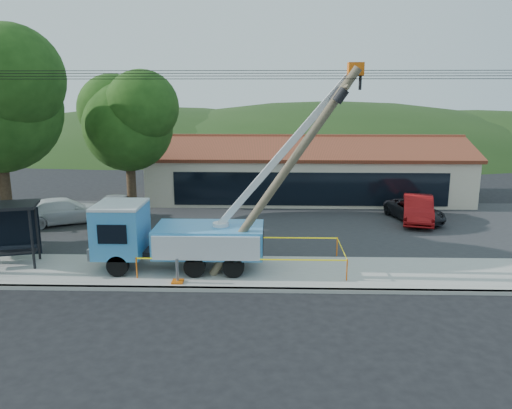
{
  "coord_description": "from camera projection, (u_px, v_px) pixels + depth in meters",
  "views": [
    {
      "loc": [
        1.37,
        -16.27,
        7.7
      ],
      "look_at": [
        0.74,
        5.0,
        2.86
      ],
      "focal_mm": 35.0,
      "sensor_mm": 36.0,
      "label": 1
    }
  ],
  "objects": [
    {
      "name": "ground",
      "position": [
        231.0,
        315.0,
        17.61
      ],
      "size": [
        120.0,
        120.0,
        0.0
      ],
      "primitive_type": "plane",
      "color": "black",
      "rests_on": "ground"
    },
    {
      "name": "curb",
      "position": [
        235.0,
        290.0,
        19.64
      ],
      "size": [
        60.0,
        0.25,
        0.15
      ],
      "primitive_type": "cube",
      "color": "#9B9A91",
      "rests_on": "ground"
    },
    {
      "name": "sidewalk",
      "position": [
        238.0,
        272.0,
        21.49
      ],
      "size": [
        60.0,
        4.0,
        0.15
      ],
      "primitive_type": "cube",
      "color": "#9B9A91",
      "rests_on": "ground"
    },
    {
      "name": "parking_lot",
      "position": [
        247.0,
        225.0,
        29.29
      ],
      "size": [
        60.0,
        12.0,
        0.1
      ],
      "primitive_type": "cube",
      "color": "#28282B",
      "rests_on": "ground"
    },
    {
      "name": "strip_mall",
      "position": [
        306.0,
        173.0,
        36.55
      ],
      "size": [
        22.5,
        8.53,
        4.67
      ],
      "color": "beige",
      "rests_on": "ground"
    },
    {
      "name": "tree_lot",
      "position": [
        128.0,
        118.0,
        29.1
      ],
      "size": [
        6.3,
        5.6,
        8.94
      ],
      "color": "#332316",
      "rests_on": "ground"
    },
    {
      "name": "hill_west",
      "position": [
        157.0,
        146.0,
        71.65
      ],
      "size": [
        78.4,
        56.0,
        28.0
      ],
      "primitive_type": "ellipsoid",
      "color": "#1C3513",
      "rests_on": "ground"
    },
    {
      "name": "hill_center",
      "position": [
        331.0,
        147.0,
        70.93
      ],
      "size": [
        89.6,
        64.0,
        32.0
      ],
      "primitive_type": "ellipsoid",
      "color": "#1C3513",
      "rests_on": "ground"
    },
    {
      "name": "hill_east",
      "position": [
        473.0,
        147.0,
        70.35
      ],
      "size": [
        72.8,
        52.0,
        26.0
      ],
      "primitive_type": "ellipsoid",
      "color": "#1C3513",
      "rests_on": "ground"
    },
    {
      "name": "utility_truck",
      "position": [
        176.0,
        234.0,
        21.5
      ],
      "size": [
        11.2,
        3.88,
        8.66
      ],
      "color": "black",
      "rests_on": "ground"
    },
    {
      "name": "leaning_pole",
      "position": [
        289.0,
        166.0,
        19.92
      ],
      "size": [
        6.03,
        1.93,
        8.6
      ],
      "color": "brown",
      "rests_on": "ground"
    },
    {
      "name": "bus_shelter",
      "position": [
        4.0,
        220.0,
        21.8
      ],
      "size": [
        3.26,
        2.49,
        2.79
      ],
      "rotation": [
        0.0,
        0.0,
        0.27
      ],
      "color": "black",
      "rests_on": "ground"
    },
    {
      "name": "caution_tape",
      "position": [
        243.0,
        252.0,
        21.9
      ],
      "size": [
        8.69,
        3.18,
        0.92
      ],
      "color": "#E45E0C",
      "rests_on": "ground"
    },
    {
      "name": "car_silver",
      "position": [
        114.0,
        226.0,
        29.31
      ],
      "size": [
        2.32,
        5.07,
        1.69
      ],
      "primitive_type": "imported",
      "rotation": [
        0.0,
        0.0,
        0.07
      ],
      "color": "#B5B7BD",
      "rests_on": "ground"
    },
    {
      "name": "car_red",
      "position": [
        417.0,
        223.0,
        29.78
      ],
      "size": [
        2.73,
        5.0,
        1.56
      ],
      "primitive_type": "imported",
      "rotation": [
        0.0,
        0.0,
        -0.24
      ],
      "color": "maroon",
      "rests_on": "ground"
    },
    {
      "name": "car_white",
      "position": [
        65.0,
        225.0,
        29.49
      ],
      "size": [
        5.51,
        4.37,
        1.5
      ],
      "primitive_type": "imported",
      "rotation": [
        0.0,
        0.0,
        2.09
      ],
      "color": "white",
      "rests_on": "ground"
    },
    {
      "name": "car_dark",
      "position": [
        414.0,
        222.0,
        30.06
      ],
      "size": [
        3.13,
        4.87,
        1.25
      ],
      "primitive_type": "imported",
      "rotation": [
        0.0,
        0.0,
        0.25
      ],
      "color": "black",
      "rests_on": "ground"
    }
  ]
}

